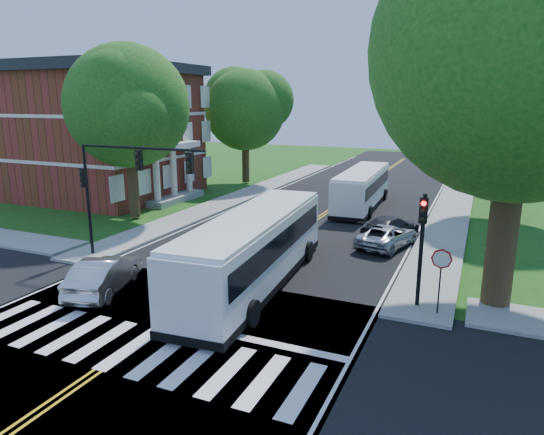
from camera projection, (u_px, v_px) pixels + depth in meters
The scene contains 24 objects.
ground at pixel (141, 341), 16.36m from camera, with size 140.00×140.00×0.00m, color #204D13.
road at pixel (313, 222), 32.39m from camera, with size 14.00×96.00×0.01m, color black.
cross_road at pixel (141, 341), 16.36m from camera, with size 60.00×12.00×0.01m, color black.
center_line at pixel (330, 210), 35.95m from camera, with size 0.36×70.00×0.01m, color gold.
edge_line_w at pixel (248, 202), 38.59m from camera, with size 0.12×70.00×0.01m, color silver.
edge_line_e at pixel (425, 218), 33.32m from camera, with size 0.12×70.00×0.01m, color silver.
crosswalk at pixel (131, 348), 15.91m from camera, with size 12.60×3.00×0.01m, color silver.
stop_bar at pixel (254, 340), 16.42m from camera, with size 6.60×0.40×0.01m, color silver.
sidewalk_nw at pixel (248, 193), 41.83m from camera, with size 2.60×40.00×0.15m, color gray.
sidewalk_ne at pixel (452, 210), 35.39m from camera, with size 2.60×40.00×0.15m, color gray.
tree_ne_big at pixel (524, 50), 16.95m from camera, with size 10.80×10.80×14.91m.
tree_west_near at pixel (128, 106), 31.51m from camera, with size 8.00×8.00×11.40m.
tree_west_far at pixel (245, 110), 45.70m from camera, with size 7.60×7.60×10.67m.
tree_east_mid at pixel (513, 101), 31.42m from camera, with size 8.40×8.40×11.93m.
tree_east_far at pixel (516, 112), 45.52m from camera, with size 7.20×7.20×10.34m.
brick_building at pixel (78, 130), 41.41m from camera, with size 20.00×13.00×10.80m.
signal_nw at pixel (122, 176), 23.32m from camera, with size 7.15×0.46×5.66m.
signal_ne at pixel (422, 236), 18.21m from camera, with size 0.30×0.46×4.40m.
stop_sign at pixel (441, 266), 17.71m from camera, with size 0.76×0.08×2.53m.
bus_lead at pixel (254, 248), 20.92m from camera, with size 3.66×12.47×3.18m.
bus_follow at pixel (362, 188), 36.45m from camera, with size 3.01×11.09×2.84m.
hatchback at pixel (104, 274), 20.44m from camera, with size 1.60×4.59×1.51m, color #B2B4BA.
suv at pixel (387, 236), 26.74m from camera, with size 2.07×4.50×1.25m, color #AFB1B6.
dark_sedan at pixel (390, 227), 28.32m from camera, with size 1.87×4.60×1.33m, color black.
Camera 1 is at (10.02, -11.89, 7.93)m, focal length 32.00 mm.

